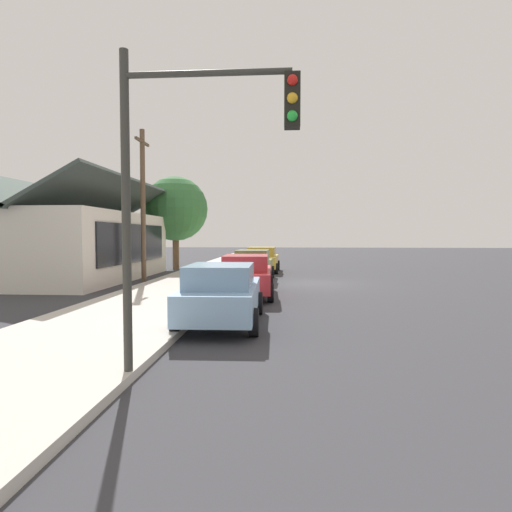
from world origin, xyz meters
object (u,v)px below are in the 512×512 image
object	(u,v)px
car_cherry	(247,275)
shade_tree	(175,209)
utility_pole_wooden	(143,203)
fire_hydrant_red	(232,268)
traffic_light_main	(192,160)
car_olive	(253,265)
car_mustard	(262,259)
car_skyblue	(222,293)

from	to	relation	value
car_cherry	shade_tree	world-z (taller)	shade_tree
car_cherry	utility_pole_wooden	xyz separation A→B (m)	(4.62, 5.59, 3.11)
shade_tree	fire_hydrant_red	distance (m)	7.57
car_cherry	utility_pole_wooden	bearing A→B (deg)	47.97
car_cherry	traffic_light_main	bearing A→B (deg)	178.01
car_olive	fire_hydrant_red	xyz separation A→B (m)	(2.24, 1.39, -0.32)
car_mustard	traffic_light_main	distance (m)	20.30
car_skyblue	car_mustard	size ratio (longest dim) A/B	1.01
car_cherry	traffic_light_main	xyz separation A→B (m)	(-9.47, -0.07, 2.67)
car_mustard	car_olive	bearing A→B (deg)	179.38
car_mustard	utility_pole_wooden	distance (m)	8.75
car_skyblue	fire_hydrant_red	world-z (taller)	car_skyblue
car_mustard	shade_tree	world-z (taller)	shade_tree
car_cherry	utility_pole_wooden	size ratio (longest dim) A/B	0.64
car_cherry	car_olive	world-z (taller)	same
car_olive	car_mustard	xyz separation A→B (m)	(5.16, -0.14, 0.00)
car_cherry	shade_tree	distance (m)	14.40
traffic_light_main	fire_hydrant_red	bearing A→B (deg)	5.51
shade_tree	fire_hydrant_red	world-z (taller)	shade_tree
car_skyblue	car_cherry	world-z (taller)	same
traffic_light_main	fire_hydrant_red	distance (m)	17.55
utility_pole_wooden	car_olive	bearing A→B (deg)	-80.79
car_olive	fire_hydrant_red	world-z (taller)	car_olive
car_cherry	car_mustard	distance (m)	10.65
car_mustard	fire_hydrant_red	size ratio (longest dim) A/B	6.24
car_skyblue	shade_tree	distance (m)	18.99
utility_pole_wooden	car_skyblue	bearing A→B (deg)	-150.80
car_olive	traffic_light_main	bearing A→B (deg)	-178.37
car_olive	utility_pole_wooden	size ratio (longest dim) A/B	0.61
traffic_light_main	utility_pole_wooden	distance (m)	15.19
car_skyblue	shade_tree	size ratio (longest dim) A/B	0.71
car_cherry	car_skyblue	bearing A→B (deg)	175.89
traffic_light_main	car_mustard	bearing A→B (deg)	0.38
fire_hydrant_red	utility_pole_wooden	bearing A→B (deg)	127.93
car_olive	utility_pole_wooden	distance (m)	6.28
car_skyblue	car_cherry	distance (m)	5.11
shade_tree	fire_hydrant_red	xyz separation A→B (m)	(-4.89, -4.51, -3.61)
car_skyblue	car_mustard	world-z (taller)	same
fire_hydrant_red	car_olive	bearing A→B (deg)	-148.25
utility_pole_wooden	traffic_light_main	bearing A→B (deg)	-158.12
shade_tree	fire_hydrant_red	size ratio (longest dim) A/B	8.89
shade_tree	car_cherry	bearing A→B (deg)	-154.22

